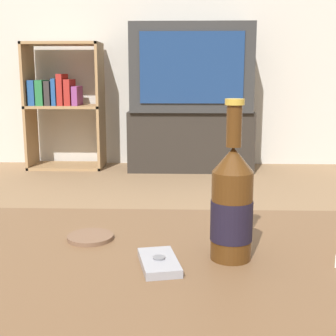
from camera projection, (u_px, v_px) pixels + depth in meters
name	position (u px, v px, depth m)	size (l,w,h in m)	color
coffee_table	(120.00, 290.00, 0.83)	(1.24, 0.61, 0.41)	brown
tv_stand	(190.00, 140.00, 3.56)	(0.93, 0.36, 0.45)	#28231E
television	(191.00, 68.00, 3.45)	(0.88, 0.42, 0.63)	#2D2D2D
bookshelf	(61.00, 101.00, 3.58)	(0.57, 0.30, 0.95)	#99754C
beer_bottle	(232.00, 205.00, 0.80)	(0.07, 0.07, 0.28)	#47280F
cell_phone	(159.00, 262.00, 0.78)	(0.08, 0.12, 0.02)	gray
coaster	(90.00, 237.00, 0.91)	(0.09, 0.09, 0.01)	brown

